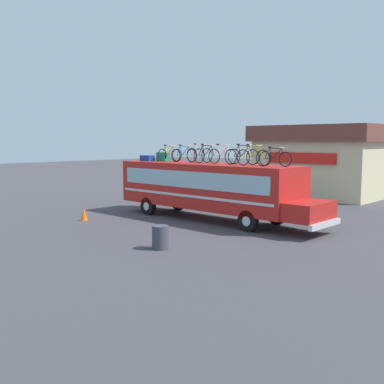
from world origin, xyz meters
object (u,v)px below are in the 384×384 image
(luggage_bag_1, at_px, (147,158))
(rooftop_bicycle_1, at_px, (169,154))
(luggage_bag_2, at_px, (163,157))
(rooftop_bicycle_7, at_px, (253,157))
(rooftop_bicycle_2, at_px, (184,155))
(rooftop_bicycle_3, at_px, (199,155))
(trash_bin, at_px, (160,237))
(rooftop_bicycle_5, at_px, (222,156))
(rooftop_bicycle_8, at_px, (275,158))
(rooftop_bicycle_6, at_px, (243,156))
(bus, at_px, (210,186))
(traffic_cone, at_px, (84,214))
(rooftop_bicycle_4, at_px, (206,155))

(luggage_bag_1, bearing_deg, rooftop_bicycle_1, 16.11)
(luggage_bag_2, distance_m, rooftop_bicycle_7, 6.41)
(rooftop_bicycle_2, bearing_deg, luggage_bag_2, 179.57)
(rooftop_bicycle_2, bearing_deg, rooftop_bicycle_3, 10.46)
(luggage_bag_1, relative_size, trash_bin, 0.86)
(rooftop_bicycle_1, xyz_separation_m, trash_bin, (5.76, -5.98, -2.74))
(luggage_bag_1, height_order, rooftop_bicycle_2, rooftop_bicycle_2)
(rooftop_bicycle_1, height_order, trash_bin, rooftop_bicycle_1)
(luggage_bag_1, height_order, rooftop_bicycle_5, rooftop_bicycle_5)
(rooftop_bicycle_8, bearing_deg, rooftop_bicycle_5, -178.08)
(luggage_bag_2, bearing_deg, rooftop_bicycle_5, -3.67)
(rooftop_bicycle_5, relative_size, trash_bin, 2.04)
(luggage_bag_1, xyz_separation_m, rooftop_bicycle_1, (1.32, 0.38, 0.22))
(rooftop_bicycle_7, bearing_deg, rooftop_bicycle_8, 20.25)
(rooftop_bicycle_6, xyz_separation_m, rooftop_bicycle_7, (0.98, -0.59, -0.00))
(luggage_bag_2, bearing_deg, luggage_bag_1, -144.49)
(rooftop_bicycle_5, relative_size, rooftop_bicycle_6, 0.96)
(luggage_bag_1, height_order, rooftop_bicycle_3, rooftop_bicycle_3)
(rooftop_bicycle_6, relative_size, rooftop_bicycle_8, 1.08)
(bus, distance_m, rooftop_bicycle_5, 1.74)
(rooftop_bicycle_2, relative_size, traffic_cone, 2.88)
(rooftop_bicycle_4, relative_size, rooftop_bicycle_6, 0.94)
(rooftop_bicycle_8, xyz_separation_m, traffic_cone, (-8.07, -4.47, -2.85))
(rooftop_bicycle_2, distance_m, traffic_cone, 5.95)
(luggage_bag_1, bearing_deg, rooftop_bicycle_7, -0.08)
(luggage_bag_2, relative_size, traffic_cone, 1.14)
(traffic_cone, bearing_deg, rooftop_bicycle_2, 63.05)
(rooftop_bicycle_2, distance_m, rooftop_bicycle_4, 1.83)
(luggage_bag_2, height_order, rooftop_bicycle_3, rooftop_bicycle_3)
(rooftop_bicycle_5, bearing_deg, rooftop_bicycle_6, 19.65)
(rooftop_bicycle_4, distance_m, rooftop_bicycle_8, 3.89)
(luggage_bag_1, xyz_separation_m, rooftop_bicycle_2, (2.34, 0.51, 0.23))
(rooftop_bicycle_5, bearing_deg, rooftop_bicycle_7, -7.15)
(rooftop_bicycle_7, xyz_separation_m, traffic_cone, (-7.14, -4.13, -2.89))
(trash_bin, distance_m, traffic_cone, 7.25)
(traffic_cone, bearing_deg, luggage_bag_1, 89.69)
(luggage_bag_2, distance_m, rooftop_bicycle_4, 3.44)
(rooftop_bicycle_1, height_order, rooftop_bicycle_5, rooftop_bicycle_5)
(luggage_bag_1, distance_m, luggage_bag_2, 0.90)
(rooftop_bicycle_5, height_order, rooftop_bicycle_6, rooftop_bicycle_6)
(rooftop_bicycle_2, height_order, traffic_cone, rooftop_bicycle_2)
(luggage_bag_1, relative_size, traffic_cone, 1.21)
(rooftop_bicycle_1, xyz_separation_m, rooftop_bicycle_5, (3.84, -0.15, 0.03))
(rooftop_bicycle_4, relative_size, rooftop_bicycle_8, 1.02)
(luggage_bag_1, distance_m, rooftop_bicycle_2, 2.41)
(rooftop_bicycle_5, distance_m, rooftop_bicycle_7, 1.97)
(rooftop_bicycle_3, height_order, rooftop_bicycle_4, rooftop_bicycle_3)
(rooftop_bicycle_6, xyz_separation_m, trash_bin, (0.94, -6.18, -2.77))
(rooftop_bicycle_5, xyz_separation_m, rooftop_bicycle_7, (1.96, -0.25, -0.00))
(bus, distance_m, rooftop_bicycle_2, 2.53)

